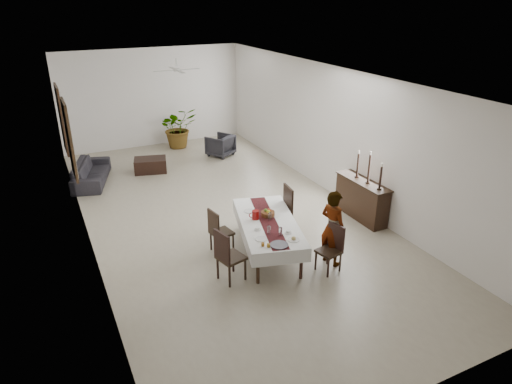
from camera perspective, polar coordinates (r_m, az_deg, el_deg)
name	(u,v)px	position (r m, az deg, el deg)	size (l,w,h in m)	color
floor	(223,213)	(10.80, -4.12, -2.68)	(6.00, 12.00, 0.00)	#B2A88E
ceiling	(219,76)	(9.82, -4.67, 14.31)	(6.00, 12.00, 0.02)	silver
wall_back	(153,98)	(15.75, -12.78, 11.41)	(6.00, 0.02, 3.20)	white
wall_front	(420,297)	(5.64, 19.80, -12.25)	(6.00, 0.02, 3.20)	white
wall_left	(79,170)	(9.57, -21.27, 2.58)	(0.02, 12.00, 3.20)	white
wall_right	(333,132)	(11.59, 9.61, 7.38)	(0.02, 12.00, 3.20)	white
dining_table_top	(268,223)	(8.94, 1.51, -3.84)	(0.90, 2.17, 0.05)	black
table_leg_fl	(258,268)	(8.16, 0.24, -9.48)	(0.06, 0.06, 0.63)	black
table_leg_fr	(301,263)	(8.33, 5.68, -8.88)	(0.06, 0.06, 0.63)	black
table_leg_bl	(240,216)	(9.93, -1.99, -3.08)	(0.06, 0.06, 0.63)	black
table_leg_br	(276,214)	(10.06, 2.49, -2.70)	(0.06, 0.06, 0.63)	black
tablecloth_top	(268,221)	(8.92, 1.51, -3.69)	(1.07, 2.33, 0.01)	white
tablecloth_drape_left	(241,230)	(8.90, -1.84, -4.72)	(0.01, 2.33, 0.27)	white
tablecloth_drape_right	(294,225)	(9.10, 4.77, -4.13)	(0.01, 2.33, 0.27)	white
tablecloth_drape_near	(282,258)	(8.00, 3.24, -8.27)	(1.07, 0.01, 0.27)	silver
tablecloth_drape_far	(257,203)	(10.00, 0.13, -1.36)	(1.07, 0.01, 0.27)	silver
table_runner	(268,221)	(8.92, 1.51, -3.65)	(0.32, 2.26, 0.00)	#501619
red_pitcher	(255,215)	(8.96, -0.08, -2.88)	(0.14, 0.14, 0.18)	maroon
pitcher_handle	(252,215)	(8.95, -0.56, -2.92)	(0.11, 0.11, 0.02)	#990B0F
wine_glass_near	(280,231)	(8.40, 3.08, -4.93)	(0.06, 0.06, 0.15)	white
wine_glass_mid	(269,230)	(8.44, 1.62, -4.77)	(0.06, 0.06, 0.15)	silver
wine_glass_far	(270,216)	(8.93, 1.74, -3.06)	(0.06, 0.06, 0.15)	silver
teacup_right	(288,232)	(8.50, 4.07, -4.98)	(0.08, 0.08, 0.05)	white
saucer_right	(288,233)	(8.51, 4.07, -5.11)	(0.14, 0.14, 0.01)	white
teacup_left	(257,229)	(8.59, 0.18, -4.60)	(0.08, 0.08, 0.05)	white
saucer_left	(257,230)	(8.60, 0.18, -4.73)	(0.14, 0.14, 0.01)	silver
plate_near_right	(294,240)	(8.29, 4.71, -5.96)	(0.22, 0.22, 0.01)	white
bread_near_right	(294,239)	(8.27, 4.72, -5.81)	(0.08, 0.08, 0.08)	tan
plate_near_left	(261,239)	(8.28, 0.65, -5.89)	(0.22, 0.22, 0.01)	silver
plate_far_left	(249,211)	(9.30, -0.86, -2.39)	(0.22, 0.22, 0.01)	silver
serving_tray	(279,245)	(8.11, 2.91, -6.62)	(0.33, 0.33, 0.02)	#3B3A3F
jam_jar_a	(268,245)	(8.03, 1.57, -6.70)	(0.06, 0.06, 0.07)	#936515
jam_jar_b	(263,244)	(8.06, 0.86, -6.57)	(0.06, 0.06, 0.07)	brown
fruit_basket	(268,214)	(9.11, 1.50, -2.74)	(0.27, 0.27, 0.09)	brown
fruit_red	(269,210)	(9.10, 1.65, -2.29)	(0.08, 0.08, 0.08)	#AA2A11
fruit_green	(266,210)	(9.09, 1.25, -2.30)	(0.07, 0.07, 0.07)	#528427
fruit_yellow	(268,212)	(9.04, 1.56, -2.48)	(0.08, 0.08, 0.08)	yellow
chair_right_near_seat	(329,252)	(8.57, 9.07, -7.37)	(0.39, 0.39, 0.04)	black
chair_right_near_leg_fl	(340,262)	(8.70, 10.47, -8.64)	(0.04, 0.04, 0.38)	black
chair_right_near_leg_fr	(328,255)	(8.87, 8.94, -7.81)	(0.04, 0.04, 0.38)	black
chair_right_near_leg_bl	(328,268)	(8.49, 9.01, -9.38)	(0.04, 0.04, 0.38)	black
chair_right_near_leg_br	(316,261)	(8.67, 7.48, -8.52)	(0.04, 0.04, 0.38)	black
chair_right_near_back	(336,236)	(8.55, 10.00, -5.46)	(0.39, 0.04, 0.49)	black
chair_right_far_seat	(279,215)	(9.63, 2.84, -2.86)	(0.46, 0.46, 0.05)	black
chair_right_far_leg_fl	(290,228)	(9.66, 4.27, -4.52)	(0.05, 0.05, 0.46)	black
chair_right_far_leg_fr	(283,220)	(9.97, 3.42, -3.56)	(0.05, 0.05, 0.46)	black
chair_right_far_leg_bl	(273,231)	(9.53, 2.16, -4.88)	(0.05, 0.05, 0.46)	black
chair_right_far_leg_br	(267,223)	(9.85, 1.37, -3.89)	(0.05, 0.05, 0.46)	black
chair_right_far_back	(288,200)	(9.57, 4.05, -0.98)	(0.46, 0.04, 0.59)	black
chair_left_near_seat	(231,258)	(8.21, -3.12, -8.18)	(0.43, 0.43, 0.05)	black
chair_left_near_leg_fl	(218,268)	(8.37, -4.81, -9.48)	(0.04, 0.04, 0.43)	black
chair_left_near_leg_fr	(230,277)	(8.13, -3.32, -10.53)	(0.04, 0.04, 0.43)	black
chair_left_near_leg_bl	(233,261)	(8.55, -2.87, -8.66)	(0.04, 0.04, 0.43)	black
chair_left_near_leg_br	(245,269)	(8.31, -1.35, -9.66)	(0.04, 0.04, 0.43)	black
chair_left_near_back	(222,247)	(7.96, -4.30, -6.85)	(0.43, 0.04, 0.55)	black
chair_left_far_seat	(222,233)	(9.10, -4.31, -5.09)	(0.39, 0.39, 0.04)	black
chair_left_far_leg_fl	(211,241)	(9.26, -5.65, -6.16)	(0.04, 0.04, 0.39)	black
chair_left_far_leg_fr	(219,248)	(9.02, -4.59, -6.99)	(0.04, 0.04, 0.39)	black
chair_left_far_leg_bl	(225,237)	(9.40, -3.96, -5.60)	(0.04, 0.04, 0.39)	black
chair_left_far_leg_br	(233,243)	(9.17, -2.87, -6.40)	(0.04, 0.04, 0.39)	black
chair_left_far_back	(214,223)	(8.90, -5.33, -3.90)	(0.39, 0.04, 0.50)	black
woman	(333,228)	(8.66, 9.57, -4.45)	(0.55, 0.36, 1.50)	gray
sideboard_body	(361,200)	(10.69, 13.04, -0.95)	(0.39, 1.46, 0.88)	black
sideboard_top	(363,181)	(10.52, 13.26, 1.29)	(0.43, 1.52, 0.03)	black
candlestick_near_base	(379,189)	(10.13, 15.15, 0.40)	(0.10, 0.10, 0.03)	black
candlestick_near_shaft	(381,177)	(10.04, 15.31, 1.76)	(0.05, 0.05, 0.49)	black
candlestick_near_candle	(382,165)	(9.94, 15.48, 3.27)	(0.04, 0.04, 0.08)	#EBE6CC
candlestick_mid_base	(368,182)	(10.40, 13.78, 1.17)	(0.10, 0.10, 0.03)	black
candlestick_mid_shaft	(369,168)	(10.29, 13.95, 2.87)	(0.05, 0.05, 0.63)	black
candlestick_mid_candle	(371,153)	(10.17, 14.15, 4.75)	(0.04, 0.04, 0.08)	beige
candlestick_far_base	(357,177)	(10.68, 12.47, 1.89)	(0.10, 0.10, 0.03)	black
candlestick_far_shaft	(358,165)	(10.58, 12.60, 3.31)	(0.05, 0.05, 0.54)	black
candlestick_far_candle	(359,152)	(10.48, 12.75, 4.89)	(0.04, 0.04, 0.08)	beige
sofa	(91,172)	(13.24, -19.91, 2.33)	(1.96, 0.77, 0.57)	#2B282D
armchair	(220,145)	(14.59, -4.47, 5.84)	(0.72, 0.74, 0.68)	#2B292F
coffee_table	(151,165)	(13.58, -13.05, 3.30)	(0.90, 0.60, 0.40)	black
potted_plant	(178,127)	(15.54, -9.70, 7.96)	(1.21, 1.05, 1.34)	#335E25
mirror_frame_near	(69,140)	(11.67, -22.29, 6.05)	(0.06, 1.05, 1.85)	black
mirror_glass_near	(71,140)	(11.67, -22.12, 6.08)	(0.01, 0.90, 1.70)	silver
mirror_frame_far	(62,120)	(13.70, -23.13, 8.33)	(0.06, 1.05, 1.85)	black
mirror_glass_far	(63,119)	(13.70, -22.99, 8.35)	(0.01, 0.90, 1.70)	white
fan_rod	(176,62)	(12.64, -9.91, 15.67)	(0.04, 0.04, 0.20)	white
fan_hub	(177,70)	(12.67, -9.85, 14.77)	(0.16, 0.16, 0.08)	white
fan_blade_n	(173,68)	(13.00, -10.32, 14.96)	(0.10, 0.55, 0.01)	white
fan_blade_s	(181,72)	(12.34, -9.36, 14.57)	(0.10, 0.55, 0.01)	white
fan_blade_e	(190,69)	(12.77, -8.30, 14.94)	(0.55, 0.10, 0.01)	silver
fan_blade_w	(164,71)	(12.57, -11.42, 14.59)	(0.55, 0.10, 0.01)	white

